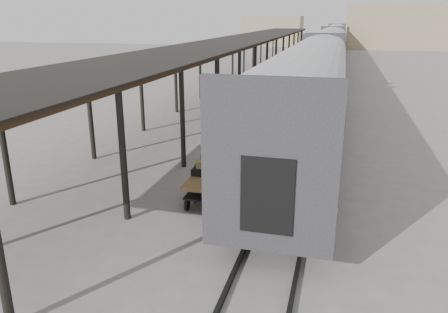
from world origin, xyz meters
name	(u,v)px	position (x,y,z in m)	size (l,w,h in m)	color
ground	(191,198)	(0.00, 0.00, 0.00)	(160.00, 160.00, 0.00)	slate
train	(329,49)	(3.19, 33.79, 2.69)	(3.45, 76.01, 4.01)	silver
canopy	(245,40)	(-3.40, 24.00, 4.00)	(4.90, 64.30, 4.15)	#422B19
rails	(327,75)	(3.20, 34.00, 0.06)	(1.54, 150.00, 0.12)	black
building_far	(397,27)	(14.00, 78.00, 4.00)	(18.00, 10.00, 8.00)	tan
building_left	(273,31)	(-10.00, 82.00, 3.00)	(12.00, 8.00, 6.00)	tan
baggage_cart	(210,182)	(0.69, -0.03, 0.65)	(1.29, 2.42, 0.86)	brown
suitcase_stack	(209,166)	(0.54, 0.32, 1.06)	(1.25, 1.12, 0.59)	#39393B
luggage_tug	(237,92)	(-2.56, 17.45, 0.67)	(1.28, 1.79, 1.45)	maroon
porter	(212,158)	(0.94, -0.68, 1.72)	(0.63, 0.41, 1.72)	navy
pedestrian	(232,96)	(-2.13, 14.40, 0.97)	(1.14, 0.47, 1.94)	black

